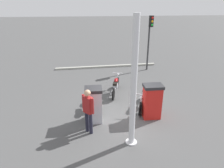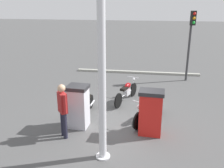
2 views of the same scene
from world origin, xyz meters
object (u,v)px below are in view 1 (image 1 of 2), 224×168
(fuel_pump_far, at_px, (94,105))
(canopy_support_pole, at_px, (134,88))
(motorcycle_near_pump, at_px, (143,98))
(fuel_pump_near, at_px, (152,101))
(roadside_traffic_light, at_px, (150,34))
(motorcycle_far_pump, at_px, (92,102))
(motorcycle_extra, at_px, (116,85))
(attendant_person, at_px, (88,109))

(fuel_pump_far, relative_size, canopy_support_pole, 0.34)
(fuel_pump_far, bearing_deg, motorcycle_near_pump, -69.14)
(canopy_support_pole, bearing_deg, fuel_pump_far, 38.34)
(fuel_pump_near, bearing_deg, roadside_traffic_light, -14.84)
(fuel_pump_near, height_order, motorcycle_far_pump, fuel_pump_near)
(motorcycle_near_pump, distance_m, motorcycle_far_pump, 2.34)
(motorcycle_extra, xyz_separation_m, attendant_person, (-3.36, 1.48, 0.55))
(motorcycle_far_pump, bearing_deg, fuel_pump_far, -177.46)
(motorcycle_extra, relative_size, canopy_support_pole, 0.48)
(attendant_person, bearing_deg, motorcycle_extra, -23.82)
(fuel_pump_near, distance_m, motorcycle_far_pump, 2.62)
(motorcycle_extra, bearing_deg, motorcycle_far_pump, 143.05)
(attendant_person, distance_m, roadside_traffic_light, 8.35)
(attendant_person, bearing_deg, roadside_traffic_light, -31.51)
(fuel_pump_near, relative_size, fuel_pump_far, 1.01)
(motorcycle_extra, bearing_deg, roadside_traffic_light, -37.66)
(motorcycle_near_pump, bearing_deg, canopy_support_pole, 156.26)
(fuel_pump_far, xyz_separation_m, attendant_person, (-0.77, 0.22, 0.26))
(motorcycle_near_pump, distance_m, motorcycle_extra, 2.01)
(attendant_person, distance_m, canopy_support_pole, 1.97)
(attendant_person, relative_size, roadside_traffic_light, 0.47)
(motorcycle_near_pump, xyz_separation_m, attendant_person, (-1.65, 2.52, 0.55))
(motorcycle_extra, height_order, canopy_support_pole, canopy_support_pole)
(motorcycle_near_pump, height_order, motorcycle_far_pump, motorcycle_near_pump)
(fuel_pump_far, relative_size, motorcycle_far_pump, 0.77)
(motorcycle_near_pump, relative_size, attendant_person, 1.13)
(fuel_pump_near, xyz_separation_m, fuel_pump_far, (0.00, 2.42, -0.00))
(fuel_pump_far, relative_size, attendant_person, 0.85)
(fuel_pump_far, distance_m, motorcycle_far_pump, 0.92)
(fuel_pump_far, distance_m, motorcycle_extra, 2.90)
(fuel_pump_far, bearing_deg, canopy_support_pole, -141.66)
(fuel_pump_near, bearing_deg, motorcycle_near_pump, 7.54)
(fuel_pump_far, height_order, motorcycle_near_pump, fuel_pump_far)
(fuel_pump_near, relative_size, roadside_traffic_light, 0.40)
(motorcycle_far_pump, bearing_deg, canopy_support_pole, -152.34)
(fuel_pump_far, bearing_deg, fuel_pump_near, -90.00)
(motorcycle_near_pump, distance_m, attendant_person, 3.06)
(motorcycle_near_pump, height_order, attendant_person, attendant_person)
(motorcycle_extra, height_order, roadside_traffic_light, roadside_traffic_light)
(motorcycle_near_pump, relative_size, motorcycle_extra, 0.95)
(fuel_pump_far, distance_m, roadside_traffic_light, 7.65)
(fuel_pump_near, xyz_separation_m, canopy_support_pole, (-1.56, 1.19, 1.33))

